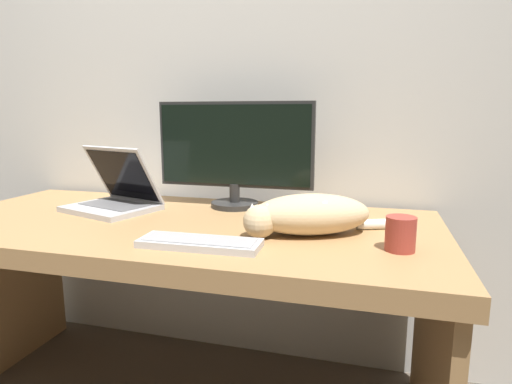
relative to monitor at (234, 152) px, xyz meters
name	(u,v)px	position (x,y,z in m)	size (l,w,h in m)	color
wall_back	(222,55)	(-0.11, 0.19, 0.38)	(6.40, 0.06, 2.60)	silver
desk	(180,258)	(-0.11, -0.27, -0.35)	(1.74, 0.80, 0.70)	#A37A4C
monitor	(234,152)	(0.00, 0.00, 0.00)	(0.62, 0.18, 0.41)	#282828
laptop	(115,197)	(-0.42, -0.17, -0.17)	(0.37, 0.33, 0.24)	#B7B7BC
external_keyboard	(200,243)	(0.07, -0.51, -0.20)	(0.34, 0.12, 0.02)	#BCBCC1
cat	(308,214)	(0.33, -0.31, -0.15)	(0.47, 0.31, 0.12)	#D1B284
coffee_mug	(401,234)	(0.60, -0.40, -0.17)	(0.08, 0.08, 0.09)	#9E382D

